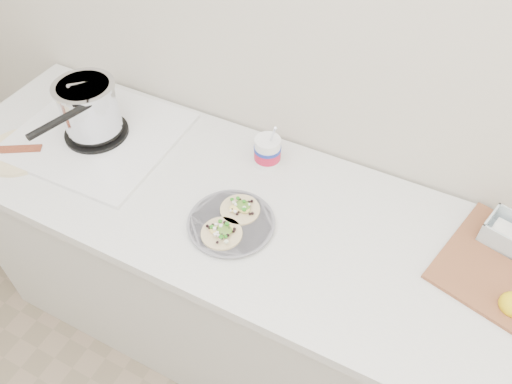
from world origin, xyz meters
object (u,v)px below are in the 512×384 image
at_px(tub, 268,149).
at_px(taco_plate, 231,221).
at_px(stove, 92,118).
at_px(bacon_plate, 20,151).

bearing_deg(tub, taco_plate, -86.26).
bearing_deg(stove, tub, 12.86).
bearing_deg(bacon_plate, stove, 45.77).
bearing_deg(tub, stove, -165.76).
xyz_separation_m(taco_plate, tub, (-0.02, 0.28, 0.05)).
relative_size(stove, taco_plate, 2.10).
relative_size(taco_plate, bacon_plate, 1.10).
height_order(stove, bacon_plate, stove).
height_order(stove, tub, stove).
xyz_separation_m(stove, bacon_plate, (-0.18, -0.18, -0.08)).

